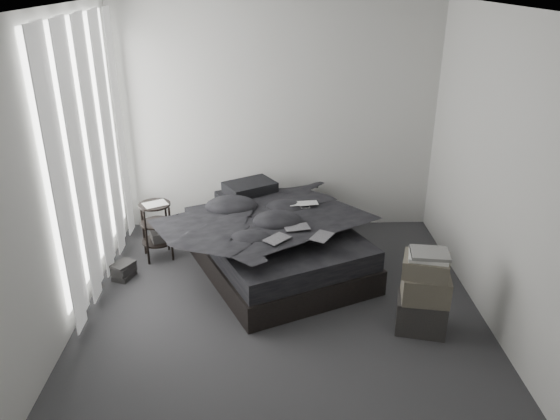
{
  "coord_description": "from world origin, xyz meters",
  "views": [
    {
      "loc": [
        -0.11,
        -3.96,
        2.84
      ],
      "look_at": [
        0.0,
        0.8,
        0.75
      ],
      "focal_mm": 35.0,
      "sensor_mm": 36.0,
      "label": 1
    }
  ],
  "objects_px": {
    "bed": "(276,256)",
    "laptop": "(304,200)",
    "side_stand": "(157,231)",
    "box_lower": "(421,314)"
  },
  "relations": [
    {
      "from": "bed",
      "to": "laptop",
      "type": "height_order",
      "value": "laptop"
    },
    {
      "from": "side_stand",
      "to": "box_lower",
      "type": "xyz_separation_m",
      "value": [
        2.49,
        -1.35,
        -0.16
      ]
    },
    {
      "from": "bed",
      "to": "box_lower",
      "type": "relative_size",
      "value": 4.56
    },
    {
      "from": "laptop",
      "to": "side_stand",
      "type": "height_order",
      "value": "laptop"
    },
    {
      "from": "bed",
      "to": "box_lower",
      "type": "distance_m",
      "value": 1.64
    },
    {
      "from": "side_stand",
      "to": "box_lower",
      "type": "bearing_deg",
      "value": -28.57
    },
    {
      "from": "box_lower",
      "to": "side_stand",
      "type": "bearing_deg",
      "value": 151.43
    },
    {
      "from": "side_stand",
      "to": "box_lower",
      "type": "height_order",
      "value": "side_stand"
    },
    {
      "from": "bed",
      "to": "laptop",
      "type": "distance_m",
      "value": 0.66
    },
    {
      "from": "laptop",
      "to": "side_stand",
      "type": "relative_size",
      "value": 0.49
    }
  ]
}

